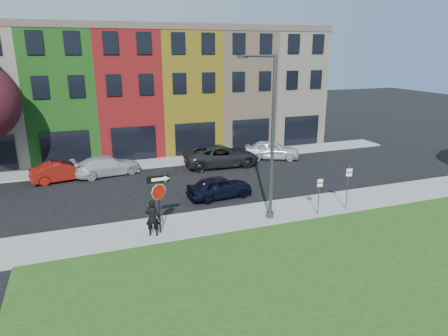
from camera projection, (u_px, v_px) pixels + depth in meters
name	position (u px, v px, depth m)	size (l,w,h in m)	color
ground	(292.00, 239.00, 18.79)	(120.00, 120.00, 0.00)	black
sidewalk_near	(297.00, 209.00, 22.13)	(40.00, 3.00, 0.12)	gray
sidewalk_far	(163.00, 162.00, 31.27)	(40.00, 2.40, 0.12)	gray
rowhouse_block	(152.00, 91.00, 35.59)	(30.00, 10.12, 10.00)	beige
stop_sign	(159.00, 193.00, 18.53)	(1.05, 0.11, 2.88)	black
man	(152.00, 218.00, 18.63)	(0.75, 0.61, 1.79)	black
sedan_near	(220.00, 187.00, 23.81)	(4.08, 1.97, 1.34)	black
parked_car_red	(62.00, 171.00, 26.90)	(4.25, 2.18, 1.33)	maroon
parked_car_silver	(107.00, 166.00, 28.13)	(4.95, 2.77, 1.36)	#BBBAC0
parked_car_dark	(222.00, 156.00, 30.29)	(5.86, 2.94, 1.59)	black
parked_car_white	(272.00, 150.00, 32.31)	(4.70, 3.41, 1.49)	silver
street_lamp	(269.00, 139.00, 19.85)	(1.31, 2.41, 8.23)	#4E5053
parking_sign_a	(319.00, 191.00, 20.95)	(0.32, 0.09, 2.04)	#4E5053
parking_sign_b	(348.00, 183.00, 21.53)	(0.31, 0.14, 2.46)	#4E5053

